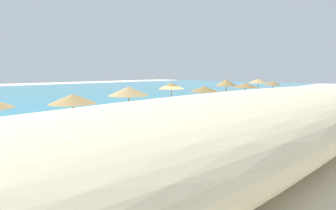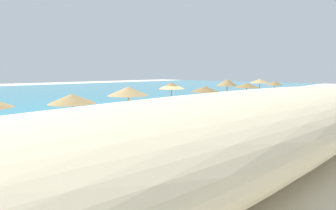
{
  "view_description": "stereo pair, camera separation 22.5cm",
  "coord_description": "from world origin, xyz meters",
  "px_view_note": "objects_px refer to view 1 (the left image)",
  "views": [
    {
      "loc": [
        -14.38,
        -12.22,
        3.51
      ],
      "look_at": [
        -0.35,
        0.6,
        1.12
      ],
      "focal_mm": 27.56,
      "sensor_mm": 36.0,
      "label": 1
    },
    {
      "loc": [
        -14.22,
        -12.38,
        3.51
      ],
      "look_at": [
        -0.35,
        0.6,
        1.12
      ],
      "focal_mm": 27.56,
      "sensor_mm": 36.0,
      "label": 2
    }
  ],
  "objects_px": {
    "lounge_chair_1": "(232,104)",
    "beach_umbrella_9": "(258,81)",
    "beach_umbrella_4": "(129,91)",
    "beach_umbrella_3": "(73,99)",
    "beach_umbrella_6": "(204,89)",
    "beach_umbrella_7": "(226,83)",
    "beach_umbrella_5": "(171,86)",
    "beach_umbrella_8": "(246,85)",
    "beach_umbrella_10": "(273,83)"
  },
  "relations": [
    {
      "from": "beach_umbrella_8",
      "to": "lounge_chair_1",
      "type": "height_order",
      "value": "beach_umbrella_8"
    },
    {
      "from": "beach_umbrella_4",
      "to": "beach_umbrella_6",
      "type": "distance_m",
      "value": 8.15
    },
    {
      "from": "beach_umbrella_8",
      "to": "lounge_chair_1",
      "type": "xyz_separation_m",
      "value": [
        -3.99,
        -0.57,
        -1.69
      ]
    },
    {
      "from": "beach_umbrella_7",
      "to": "beach_umbrella_3",
      "type": "bearing_deg",
      "value": -179.42
    },
    {
      "from": "lounge_chair_1",
      "to": "beach_umbrella_7",
      "type": "bearing_deg",
      "value": 28.82
    },
    {
      "from": "lounge_chair_1",
      "to": "beach_umbrella_10",
      "type": "bearing_deg",
      "value": -65.45
    },
    {
      "from": "beach_umbrella_10",
      "to": "beach_umbrella_8",
      "type": "bearing_deg",
      "value": 179.41
    },
    {
      "from": "beach_umbrella_3",
      "to": "lounge_chair_1",
      "type": "bearing_deg",
      "value": -1.72
    },
    {
      "from": "beach_umbrella_5",
      "to": "beach_umbrella_7",
      "type": "distance_m",
      "value": 7.97
    },
    {
      "from": "beach_umbrella_4",
      "to": "beach_umbrella_10",
      "type": "distance_m",
      "value": 23.82
    },
    {
      "from": "beach_umbrella_3",
      "to": "beach_umbrella_9",
      "type": "height_order",
      "value": "beach_umbrella_9"
    },
    {
      "from": "beach_umbrella_9",
      "to": "beach_umbrella_8",
      "type": "bearing_deg",
      "value": -176.96
    },
    {
      "from": "beach_umbrella_4",
      "to": "beach_umbrella_9",
      "type": "xyz_separation_m",
      "value": [
        19.86,
        -0.13,
        0.19
      ]
    },
    {
      "from": "beach_umbrella_3",
      "to": "beach_umbrella_9",
      "type": "relative_size",
      "value": 0.88
    },
    {
      "from": "beach_umbrella_4",
      "to": "lounge_chair_1",
      "type": "height_order",
      "value": "beach_umbrella_4"
    },
    {
      "from": "beach_umbrella_6",
      "to": "beach_umbrella_10",
      "type": "height_order",
      "value": "beach_umbrella_10"
    },
    {
      "from": "lounge_chair_1",
      "to": "beach_umbrella_9",
      "type": "bearing_deg",
      "value": -62.17
    },
    {
      "from": "beach_umbrella_7",
      "to": "beach_umbrella_10",
      "type": "relative_size",
      "value": 1.21
    },
    {
      "from": "beach_umbrella_9",
      "to": "lounge_chair_1",
      "type": "relative_size",
      "value": 1.84
    },
    {
      "from": "beach_umbrella_3",
      "to": "beach_umbrella_10",
      "type": "height_order",
      "value": "beach_umbrella_3"
    },
    {
      "from": "beach_umbrella_4",
      "to": "beach_umbrella_6",
      "type": "relative_size",
      "value": 1.08
    },
    {
      "from": "beach_umbrella_3",
      "to": "lounge_chair_1",
      "type": "distance_m",
      "value": 16.22
    },
    {
      "from": "beach_umbrella_8",
      "to": "lounge_chair_1",
      "type": "relative_size",
      "value": 1.79
    },
    {
      "from": "beach_umbrella_5",
      "to": "beach_umbrella_7",
      "type": "xyz_separation_m",
      "value": [
        7.97,
        -0.12,
        0.03
      ]
    },
    {
      "from": "beach_umbrella_8",
      "to": "lounge_chair_1",
      "type": "bearing_deg",
      "value": -171.82
    },
    {
      "from": "beach_umbrella_5",
      "to": "lounge_chair_1",
      "type": "bearing_deg",
      "value": -5.43
    },
    {
      "from": "beach_umbrella_3",
      "to": "beach_umbrella_5",
      "type": "distance_m",
      "value": 8.09
    },
    {
      "from": "beach_umbrella_8",
      "to": "beach_umbrella_9",
      "type": "distance_m",
      "value": 3.82
    },
    {
      "from": "beach_umbrella_4",
      "to": "beach_umbrella_9",
      "type": "distance_m",
      "value": 19.86
    },
    {
      "from": "beach_umbrella_6",
      "to": "beach_umbrella_8",
      "type": "relative_size",
      "value": 0.92
    },
    {
      "from": "beach_umbrella_4",
      "to": "lounge_chair_1",
      "type": "bearing_deg",
      "value": -4.28
    },
    {
      "from": "beach_umbrella_5",
      "to": "beach_umbrella_10",
      "type": "distance_m",
      "value": 19.8
    },
    {
      "from": "beach_umbrella_3",
      "to": "beach_umbrella_7",
      "type": "relative_size",
      "value": 0.85
    },
    {
      "from": "beach_umbrella_7",
      "to": "beach_umbrella_8",
      "type": "height_order",
      "value": "beach_umbrella_7"
    },
    {
      "from": "beach_umbrella_5",
      "to": "lounge_chair_1",
      "type": "distance_m",
      "value": 8.35
    },
    {
      "from": "beach_umbrella_7",
      "to": "beach_umbrella_9",
      "type": "bearing_deg",
      "value": 0.92
    },
    {
      "from": "beach_umbrella_7",
      "to": "beach_umbrella_10",
      "type": "xyz_separation_m",
      "value": [
        11.82,
        -0.15,
        -0.43
      ]
    },
    {
      "from": "beach_umbrella_5",
      "to": "beach_umbrella_10",
      "type": "height_order",
      "value": "beach_umbrella_5"
    },
    {
      "from": "beach_umbrella_4",
      "to": "beach_umbrella_10",
      "type": "xyz_separation_m",
      "value": [
        23.82,
        -0.41,
        -0.2
      ]
    },
    {
      "from": "beach_umbrella_3",
      "to": "beach_umbrella_8",
      "type": "height_order",
      "value": "beach_umbrella_3"
    },
    {
      "from": "beach_umbrella_10",
      "to": "lounge_chair_1",
      "type": "height_order",
      "value": "beach_umbrella_10"
    },
    {
      "from": "beach_umbrella_6",
      "to": "beach_umbrella_7",
      "type": "xyz_separation_m",
      "value": [
        3.86,
        0.07,
        0.45
      ]
    },
    {
      "from": "beach_umbrella_5",
      "to": "lounge_chair_1",
      "type": "xyz_separation_m",
      "value": [
        8.05,
        -0.77,
        -2.08
      ]
    },
    {
      "from": "beach_umbrella_4",
      "to": "beach_umbrella_8",
      "type": "xyz_separation_m",
      "value": [
        16.06,
        -0.33,
        -0.19
      ]
    },
    {
      "from": "beach_umbrella_7",
      "to": "beach_umbrella_5",
      "type": "bearing_deg",
      "value": 179.16
    },
    {
      "from": "beach_umbrella_6",
      "to": "beach_umbrella_5",
      "type": "bearing_deg",
      "value": 177.41
    },
    {
      "from": "beach_umbrella_8",
      "to": "beach_umbrella_3",
      "type": "bearing_deg",
      "value": -179.75
    },
    {
      "from": "beach_umbrella_7",
      "to": "beach_umbrella_10",
      "type": "distance_m",
      "value": 11.83
    },
    {
      "from": "beach_umbrella_4",
      "to": "beach_umbrella_7",
      "type": "relative_size",
      "value": 0.93
    },
    {
      "from": "beach_umbrella_10",
      "to": "beach_umbrella_9",
      "type": "bearing_deg",
      "value": 175.93
    }
  ]
}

